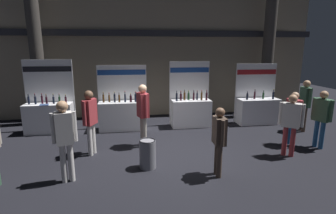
# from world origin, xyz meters

# --- Properties ---
(ground_plane) EXTENTS (26.34, 26.34, 0.00)m
(ground_plane) POSITION_xyz_m (0.00, 0.00, 0.00)
(ground_plane) COLOR black
(hall_colonnade) EXTENTS (13.17, 1.18, 6.20)m
(hall_colonnade) POSITION_xyz_m (0.00, 4.40, 3.07)
(hall_colonnade) COLOR gray
(hall_colonnade) RESTS_ON ground_plane
(exhibitor_booth_0) EXTENTS (1.60, 0.71, 2.45)m
(exhibitor_booth_0) POSITION_xyz_m (-3.91, 2.47, 0.62)
(exhibitor_booth_0) COLOR white
(exhibitor_booth_0) RESTS_ON ground_plane
(exhibitor_booth_1) EXTENTS (1.72, 0.66, 2.25)m
(exhibitor_booth_1) POSITION_xyz_m (-1.44, 2.44, 0.59)
(exhibitor_booth_1) COLOR white
(exhibitor_booth_1) RESTS_ON ground_plane
(exhibitor_booth_2) EXTENTS (1.48, 0.66, 2.36)m
(exhibitor_booth_2) POSITION_xyz_m (1.01, 2.50, 0.60)
(exhibitor_booth_2) COLOR white
(exhibitor_booth_2) RESTS_ON ground_plane
(exhibitor_booth_3) EXTENTS (1.60, 0.66, 2.26)m
(exhibitor_booth_3) POSITION_xyz_m (3.61, 2.48, 0.58)
(exhibitor_booth_3) COLOR white
(exhibitor_booth_3) RESTS_ON ground_plane
(trash_bin) EXTENTS (0.39, 0.39, 0.71)m
(trash_bin) POSITION_xyz_m (-0.79, -0.76, 0.35)
(trash_bin) COLOR slate
(trash_bin) RESTS_ON ground_plane
(visitor_0) EXTENTS (0.50, 0.44, 1.67)m
(visitor_0) POSITION_xyz_m (2.97, -0.56, 1.00)
(visitor_0) COLOR maroon
(visitor_0) RESTS_ON ground_plane
(visitor_1) EXTENTS (0.24, 0.54, 1.77)m
(visitor_1) POSITION_xyz_m (4.72, 1.35, 1.06)
(visitor_1) COLOR #47382D
(visitor_1) RESTS_ON ground_plane
(visitor_2) EXTENTS (0.38, 0.58, 1.67)m
(visitor_2) POSITION_xyz_m (4.17, -0.15, 1.01)
(visitor_2) COLOR navy
(visitor_2) RESTS_ON ground_plane
(visitor_3) EXTENTS (0.49, 0.32, 1.78)m
(visitor_3) POSITION_xyz_m (-2.54, -1.17, 1.06)
(visitor_3) COLOR silver
(visitor_3) RESTS_ON ground_plane
(visitor_4) EXTENTS (0.34, 0.52, 1.59)m
(visitor_4) POSITION_xyz_m (3.53, 0.19, 0.94)
(visitor_4) COLOR navy
(visitor_4) RESTS_ON ground_plane
(visitor_5) EXTENTS (0.36, 0.52, 1.82)m
(visitor_5) POSITION_xyz_m (-0.82, 0.73, 1.10)
(visitor_5) COLOR #ADA393
(visitor_5) RESTS_ON ground_plane
(visitor_6) EXTENTS (0.25, 0.56, 1.58)m
(visitor_6) POSITION_xyz_m (0.74, -1.38, 0.93)
(visitor_6) COLOR #47382D
(visitor_6) RESTS_ON ground_plane
(visitor_7) EXTENTS (0.35, 0.54, 1.76)m
(visitor_7) POSITION_xyz_m (-2.23, 0.28, 1.05)
(visitor_7) COLOR silver
(visitor_7) RESTS_ON ground_plane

